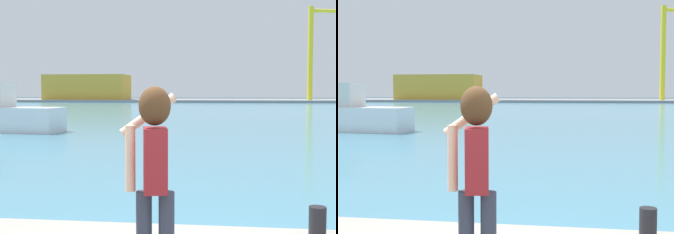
{
  "view_description": "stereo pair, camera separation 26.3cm",
  "coord_description": "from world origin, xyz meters",
  "views": [
    {
      "loc": [
        0.32,
        -3.69,
        2.15
      ],
      "look_at": [
        -0.7,
        4.63,
        1.68
      ],
      "focal_mm": 48.73,
      "sensor_mm": 36.0,
      "label": 1
    },
    {
      "loc": [
        0.58,
        -3.66,
        2.15
      ],
      "look_at": [
        -0.7,
        4.63,
        1.68
      ],
      "focal_mm": 48.73,
      "sensor_mm": 36.0,
      "label": 2
    }
  ],
  "objects": [
    {
      "name": "ground_plane",
      "position": [
        0.0,
        50.0,
        0.0
      ],
      "size": [
        220.0,
        220.0,
        0.0
      ],
      "primitive_type": "plane",
      "color": "#334751"
    },
    {
      "name": "far_shore_dock",
      "position": [
        0.0,
        92.0,
        0.24
      ],
      "size": [
        140.0,
        20.0,
        0.48
      ],
      "primitive_type": "cube",
      "color": "gray",
      "rests_on": "ground_plane"
    },
    {
      "name": "warehouse_left",
      "position": [
        -27.67,
        88.37,
        3.02
      ],
      "size": [
        16.61,
        8.73,
        5.07
      ],
      "primitive_type": "cube",
      "color": "gold",
      "rests_on": "far_shore_dock"
    },
    {
      "name": "port_crane",
      "position": [
        18.82,
        88.56,
        11.74
      ],
      "size": [
        13.62,
        4.37,
        18.1
      ],
      "color": "yellow",
      "rests_on": "far_shore_dock"
    },
    {
      "name": "harbor_water",
      "position": [
        0.0,
        52.0,
        0.01
      ],
      "size": [
        140.0,
        100.0,
        0.02
      ],
      "primitive_type": "cube",
      "color": "teal",
      "rests_on": "ground_plane"
    },
    {
      "name": "person_photographer",
      "position": [
        -0.28,
        0.2,
        1.52
      ],
      "size": [
        0.53,
        0.55,
        1.74
      ],
      "rotation": [
        0.0,
        0.0,
        1.77
      ],
      "color": "#2D3342",
      "rests_on": "quay_promenade"
    },
    {
      "name": "harbor_bollard",
      "position": [
        1.4,
        1.63,
        0.64
      ],
      "size": [
        0.2,
        0.2,
        0.37
      ],
      "primitive_type": "cylinder",
      "color": "black",
      "rests_on": "quay_promenade"
    },
    {
      "name": "boat_moored",
      "position": [
        -11.39,
        19.18,
        0.93
      ],
      "size": [
        6.48,
        2.7,
        2.57
      ],
      "rotation": [
        0.0,
        0.0,
        -0.12
      ],
      "color": "white",
      "rests_on": "harbor_water"
    }
  ]
}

